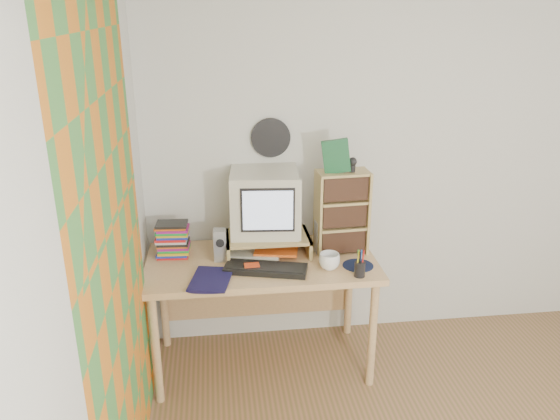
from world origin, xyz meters
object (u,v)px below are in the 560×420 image
object	(u,v)px
desk	(261,275)
crt_monitor	(265,203)
keyboard	(266,269)
diary	(192,277)
dvd_stack	(173,236)
cd_rack	(342,212)
mug	(329,261)

from	to	relation	value
desk	crt_monitor	xyz separation A→B (m)	(0.04, 0.09, 0.45)
keyboard	diary	xyz separation A→B (m)	(-0.42, -0.07, 0.01)
diary	crt_monitor	bearing A→B (deg)	51.42
desk	crt_monitor	size ratio (longest dim) A/B	3.39
dvd_stack	cd_rack	xyz separation A→B (m)	(1.04, -0.06, 0.13)
keyboard	cd_rack	distance (m)	0.60
crt_monitor	mug	world-z (taller)	crt_monitor
dvd_stack	cd_rack	size ratio (longest dim) A/B	0.51
desk	keyboard	size ratio (longest dim) A/B	2.91
keyboard	cd_rack	size ratio (longest dim) A/B	0.92
crt_monitor	desk	bearing A→B (deg)	-110.31
crt_monitor	keyboard	distance (m)	0.43
dvd_stack	mug	world-z (taller)	dvd_stack
crt_monitor	diary	bearing A→B (deg)	-135.69
crt_monitor	dvd_stack	xyz separation A→B (m)	(-0.58, -0.02, -0.18)
desk	dvd_stack	size ratio (longest dim) A/B	5.24
crt_monitor	dvd_stack	distance (m)	0.60
keyboard	crt_monitor	bearing A→B (deg)	99.39
mug	diary	size ratio (longest dim) A/B	0.47
desk	cd_rack	size ratio (longest dim) A/B	2.66
keyboard	cd_rack	bearing A→B (deg)	39.41
desk	diary	world-z (taller)	diary
desk	mug	size ratio (longest dim) A/B	11.22
desk	dvd_stack	distance (m)	0.60
keyboard	diary	distance (m)	0.43
keyboard	mug	xyz separation A→B (m)	(0.38, -0.01, 0.03)
dvd_stack	cd_rack	world-z (taller)	cd_rack
cd_rack	diary	bearing A→B (deg)	-165.83
diary	dvd_stack	bearing A→B (deg)	121.48
cd_rack	desk	bearing A→B (deg)	177.63
crt_monitor	diary	size ratio (longest dim) A/B	1.57
keyboard	diary	bearing A→B (deg)	-156.03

